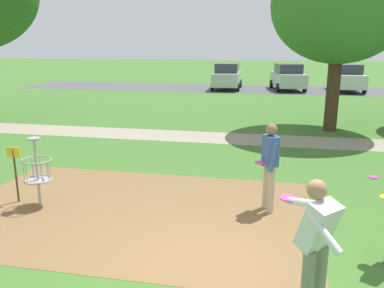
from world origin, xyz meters
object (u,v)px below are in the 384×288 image
object	(u,v)px
player_throwing	(270,162)
disc_golf_basket	(34,169)
tree_mid_left	(340,5)
parked_car_leftmost	(227,76)
player_waiting_left	(316,243)
frisbee_mid_grass	(374,177)
parked_car_center_left	(288,77)
parked_car_center_right	(347,78)

from	to	relation	value
player_throwing	disc_golf_basket	bearing A→B (deg)	-171.54
tree_mid_left	parked_car_leftmost	world-z (taller)	tree_mid_left
player_throwing	tree_mid_left	world-z (taller)	tree_mid_left
player_waiting_left	frisbee_mid_grass	distance (m)	5.93
disc_golf_basket	player_throwing	distance (m)	4.54
disc_golf_basket	player_waiting_left	world-z (taller)	player_waiting_left
player_waiting_left	parked_car_leftmost	bearing A→B (deg)	98.73
frisbee_mid_grass	tree_mid_left	bearing A→B (deg)	93.28
player_waiting_left	tree_mid_left	bearing A→B (deg)	81.42
player_throwing	parked_car_leftmost	bearing A→B (deg)	98.59
parked_car_center_left	player_waiting_left	bearing A→B (deg)	-91.27
parked_car_center_right	tree_mid_left	bearing A→B (deg)	-101.83
disc_golf_basket	parked_car_center_right	world-z (taller)	parked_car_center_right
player_waiting_left	parked_car_center_right	bearing A→B (deg)	79.61
frisbee_mid_grass	parked_car_center_right	distance (m)	19.23
tree_mid_left	disc_golf_basket	bearing A→B (deg)	-127.97
disc_golf_basket	parked_car_leftmost	distance (m)	21.87
player_throwing	parked_car_center_left	size ratio (longest dim) A/B	0.38
player_throwing	frisbee_mid_grass	bearing A→B (deg)	44.56
player_waiting_left	parked_car_center_right	size ratio (longest dim) A/B	0.40
disc_golf_basket	parked_car_center_right	xyz separation A→B (m)	(9.52, 22.16, 0.17)
player_waiting_left	tree_mid_left	world-z (taller)	tree_mid_left
parked_car_leftmost	disc_golf_basket	bearing A→B (deg)	-93.39
disc_golf_basket	parked_car_leftmost	world-z (taller)	parked_car_leftmost
frisbee_mid_grass	tree_mid_left	world-z (taller)	tree_mid_left
disc_golf_basket	player_waiting_left	distance (m)	5.56
parked_car_leftmost	parked_car_center_left	size ratio (longest dim) A/B	0.95
player_waiting_left	tree_mid_left	size ratio (longest dim) A/B	0.26
parked_car_center_left	parked_car_center_right	world-z (taller)	same
disc_golf_basket	frisbee_mid_grass	xyz separation A→B (m)	(6.98, 3.12, -0.74)
parked_car_center_left	tree_mid_left	bearing A→B (deg)	-85.33
disc_golf_basket	frisbee_mid_grass	distance (m)	7.68
parked_car_leftmost	player_throwing	bearing A→B (deg)	-81.41
player_throwing	frisbee_mid_grass	xyz separation A→B (m)	(2.49, 2.45, -0.96)
player_throwing	parked_car_center_right	bearing A→B (deg)	76.83
player_waiting_left	parked_car_leftmost	world-z (taller)	parked_car_leftmost
tree_mid_left	parked_car_center_left	size ratio (longest dim) A/B	1.46
player_waiting_left	frisbee_mid_grass	bearing A→B (deg)	70.40
tree_mid_left	parked_car_center_left	bearing A→B (deg)	94.67
player_waiting_left	frisbee_mid_grass	size ratio (longest dim) A/B	7.24
player_throwing	frisbee_mid_grass	world-z (taller)	player_throwing
disc_golf_basket	parked_car_center_right	distance (m)	24.12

